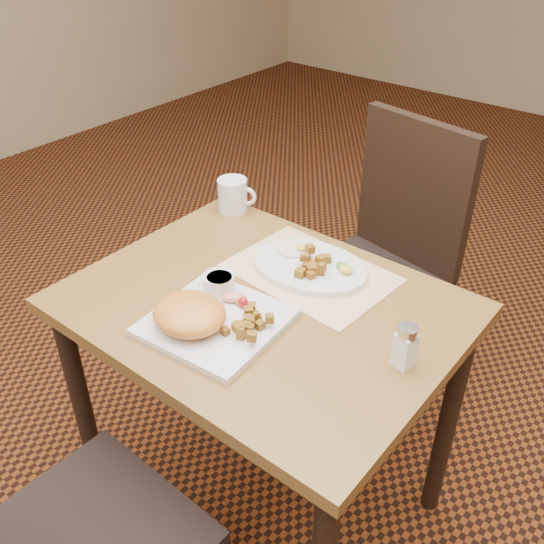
{
  "coord_description": "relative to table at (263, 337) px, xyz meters",
  "views": [
    {
      "loc": [
        0.74,
        -0.88,
        1.61
      ],
      "look_at": [
        0.0,
        0.03,
        0.82
      ],
      "focal_mm": 40.0,
      "sensor_mm": 36.0,
      "label": 1
    }
  ],
  "objects": [
    {
      "name": "ground",
      "position": [
        0.0,
        0.0,
        -0.64
      ],
      "size": [
        8.0,
        8.0,
        0.0
      ],
      "primitive_type": "plane",
      "color": "black",
      "rests_on": "ground"
    },
    {
      "name": "table",
      "position": [
        0.0,
        0.0,
        0.0
      ],
      "size": [
        0.9,
        0.7,
        0.75
      ],
      "color": "brown",
      "rests_on": "ground"
    },
    {
      "name": "chair_far",
      "position": [
        -0.04,
        0.69,
        -0.1
      ],
      "size": [
        0.49,
        0.5,
        0.97
      ],
      "rotation": [
        0.0,
        0.0,
        2.96
      ],
      "color": "black",
      "rests_on": "ground"
    },
    {
      "name": "placemat",
      "position": [
        0.02,
        0.17,
        0.11
      ],
      "size": [
        0.42,
        0.31,
        0.0
      ],
      "primitive_type": "cube",
      "rotation": [
        0.0,
        0.0,
        -0.07
      ],
      "color": "white",
      "rests_on": "table"
    },
    {
      "name": "plate_square",
      "position": [
        -0.03,
        -0.13,
        0.12
      ],
      "size": [
        0.3,
        0.3,
        0.02
      ],
      "primitive_type": "cube",
      "rotation": [
        0.0,
        0.0,
        0.09
      ],
      "color": "silver",
      "rests_on": "table"
    },
    {
      "name": "plate_oval",
      "position": [
        0.01,
        0.18,
        0.12
      ],
      "size": [
        0.33,
        0.26,
        0.02
      ],
      "primitive_type": null,
      "rotation": [
        0.0,
        0.0,
        0.13
      ],
      "color": "silver",
      "rests_on": "placemat"
    },
    {
      "name": "hollandaise_mound",
      "position": [
        -0.06,
        -0.18,
        0.15
      ],
      "size": [
        0.18,
        0.15,
        0.06
      ],
      "color": "orange",
      "rests_on": "plate_square"
    },
    {
      "name": "ramekin",
      "position": [
        -0.1,
        -0.04,
        0.15
      ],
      "size": [
        0.07,
        0.07,
        0.04
      ],
      "color": "silver",
      "rests_on": "plate_square"
    },
    {
      "name": "garnish_sq",
      "position": [
        -0.03,
        -0.06,
        0.14
      ],
      "size": [
        0.08,
        0.06,
        0.03
      ],
      "color": "#387223",
      "rests_on": "plate_square"
    },
    {
      "name": "fried_egg",
      "position": [
        -0.07,
        0.21,
        0.13
      ],
      "size": [
        0.1,
        0.1,
        0.02
      ],
      "color": "white",
      "rests_on": "plate_oval"
    },
    {
      "name": "garnish_ov",
      "position": [
        0.09,
        0.21,
        0.14
      ],
      "size": [
        0.06,
        0.05,
        0.02
      ],
      "color": "#387223",
      "rests_on": "plate_oval"
    },
    {
      "name": "salt_shaker",
      "position": [
        0.37,
        0.01,
        0.16
      ],
      "size": [
        0.05,
        0.05,
        0.1
      ],
      "color": "white",
      "rests_on": "table"
    },
    {
      "name": "coffee_mug",
      "position": [
        -0.36,
        0.3,
        0.16
      ],
      "size": [
        0.12,
        0.09,
        0.1
      ],
      "color": "silver",
      "rests_on": "table"
    },
    {
      "name": "home_fries_sq",
      "position": [
        0.05,
        -0.12,
        0.14
      ],
      "size": [
        0.09,
        0.11,
        0.03
      ],
      "color": "#8C5D16",
      "rests_on": "plate_square"
    },
    {
      "name": "home_fries_ov",
      "position": [
        0.03,
        0.16,
        0.14
      ],
      "size": [
        0.1,
        0.12,
        0.04
      ],
      "color": "#8C5D16",
      "rests_on": "plate_oval"
    }
  ]
}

